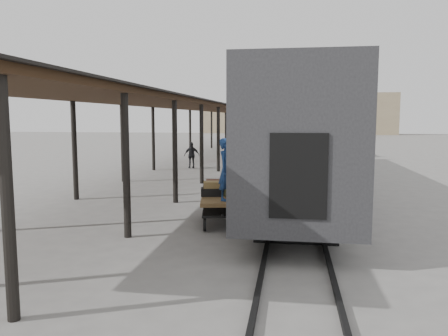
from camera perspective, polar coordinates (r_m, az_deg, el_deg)
ground at (r=13.88m, az=-4.17°, el=-7.03°), size 160.00×160.00×0.00m
train at (r=46.94m, az=9.02°, el=5.81°), size 3.45×76.01×4.01m
canopy at (r=37.70m, az=-1.06°, el=7.72°), size 4.90×64.30×4.15m
rails at (r=47.25m, az=8.97°, el=2.62°), size 1.54×150.00×0.12m
building_far at (r=91.80m, az=15.76°, el=6.80°), size 18.00×10.00×8.00m
building_left at (r=96.03m, az=1.00°, el=6.43°), size 12.00×8.00×6.00m
baggage_cart at (r=13.53m, az=-0.29°, el=-4.55°), size 1.63×2.57×0.86m
suitcase_stack at (r=13.81m, az=-0.77°, el=-2.69°), size 1.28×1.28×0.44m
luggage_tug at (r=33.40m, az=1.29°, el=1.99°), size 1.32×1.65×1.27m
porter at (r=12.69m, az=0.36°, el=-0.18°), size 0.62×0.77×1.82m
pedestrian at (r=28.32m, az=-4.23°, el=1.68°), size 1.08×0.77×1.70m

